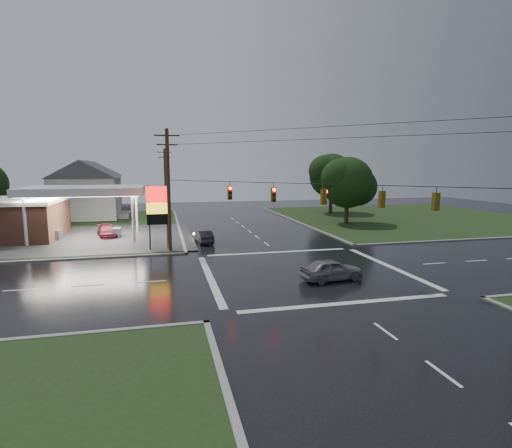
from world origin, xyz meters
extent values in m
plane|color=black|center=(0.00, 0.00, 0.00)|extent=(120.00, 120.00, 0.00)
cube|color=#1E2F15|center=(-26.00, 26.00, 0.04)|extent=(36.00, 36.00, 0.08)
cube|color=#1E2F15|center=(26.00, 26.00, 0.04)|extent=(36.00, 36.00, 0.08)
cube|color=#2D2D2D|center=(-20.00, 18.00, 0.09)|extent=(26.00, 18.00, 0.02)
cylinder|color=silver|center=(-23.00, 15.00, 2.50)|extent=(0.30, 0.30, 5.00)
cylinder|color=silver|center=(-13.00, 15.00, 2.50)|extent=(0.30, 0.30, 5.00)
cylinder|color=silver|center=(-23.00, 21.00, 2.50)|extent=(0.30, 0.30, 5.00)
cylinder|color=silver|center=(-13.00, 21.00, 2.50)|extent=(0.30, 0.30, 5.00)
cube|color=silver|center=(-18.00, 18.00, 5.20)|extent=(12.00, 8.00, 0.80)
cube|color=white|center=(-18.00, 18.00, 4.78)|extent=(11.40, 7.40, 0.04)
cube|color=#59595E|center=(-21.00, 18.00, 0.55)|extent=(0.80, 1.60, 1.10)
cube|color=#59595E|center=(-15.00, 18.00, 0.55)|extent=(0.80, 1.60, 1.10)
cylinder|color=#59595E|center=(-11.30, 10.50, 3.00)|extent=(0.16, 0.16, 6.00)
cylinder|color=#59595E|center=(-9.70, 10.50, 3.00)|extent=(0.16, 0.16, 6.00)
cube|color=red|center=(-10.50, 10.50, 5.20)|extent=(2.00, 0.35, 1.40)
cube|color=yellow|center=(-10.50, 10.50, 3.90)|extent=(2.00, 0.35, 1.00)
cube|color=black|center=(-10.50, 10.50, 2.90)|extent=(2.00, 0.35, 1.00)
cylinder|color=#382619|center=(-9.50, 9.50, 5.50)|extent=(0.32, 0.32, 11.00)
cube|color=#382619|center=(-9.50, 9.50, 10.40)|extent=(2.20, 0.12, 0.12)
cube|color=#382619|center=(-9.50, 9.50, 9.60)|extent=(1.80, 0.12, 0.12)
cylinder|color=#382619|center=(-9.50, 38.00, 5.25)|extent=(0.32, 0.32, 10.50)
cube|color=#382619|center=(-9.50, 38.00, 9.90)|extent=(2.20, 0.12, 0.12)
cube|color=#382619|center=(-9.50, 38.00, 9.10)|extent=(1.80, 0.12, 0.12)
cube|color=#59470C|center=(-4.75, 4.75, 5.60)|extent=(0.34, 0.34, 1.10)
cylinder|color=#FF0C07|center=(-4.75, 4.55, 5.98)|extent=(0.22, 0.08, 0.22)
cube|color=#59470C|center=(-1.90, 1.90, 5.60)|extent=(0.34, 0.34, 1.10)
cylinder|color=#FF0C07|center=(-1.90, 1.70, 5.98)|extent=(0.22, 0.08, 0.22)
cube|color=#59470C|center=(0.95, -0.95, 5.60)|extent=(0.34, 0.34, 1.10)
cylinder|color=#FF0C07|center=(1.15, -0.95, 5.98)|extent=(0.08, 0.22, 0.22)
cube|color=#59470C|center=(3.80, -3.80, 5.60)|extent=(0.34, 0.34, 1.10)
cylinder|color=#FF0C07|center=(3.80, -3.60, 5.98)|extent=(0.22, 0.08, 0.22)
cube|color=#59470C|center=(6.08, -6.08, 5.60)|extent=(0.34, 0.34, 1.10)
cylinder|color=#FF0C07|center=(6.08, -5.88, 5.98)|extent=(0.22, 0.08, 0.22)
cube|color=silver|center=(-21.00, 36.00, 3.00)|extent=(9.00, 8.00, 6.00)
cube|color=gray|center=(-15.70, 36.00, 0.40)|extent=(1.60, 4.80, 0.80)
cube|color=silver|center=(-22.00, 48.00, 3.00)|extent=(9.00, 8.00, 6.00)
cube|color=gray|center=(-16.70, 48.00, 0.40)|extent=(1.60, 4.80, 0.80)
cylinder|color=black|center=(14.00, 22.00, 2.52)|extent=(0.56, 0.56, 5.04)
sphere|color=black|center=(14.00, 22.00, 5.58)|extent=(6.80, 6.80, 6.80)
sphere|color=black|center=(15.70, 22.30, 4.95)|extent=(5.10, 5.10, 5.10)
sphere|color=black|center=(12.64, 21.60, 6.30)|extent=(4.76, 4.76, 4.76)
cylinder|color=black|center=(17.00, 34.00, 2.80)|extent=(0.56, 0.56, 5.60)
sphere|color=black|center=(17.00, 34.00, 6.20)|extent=(7.20, 7.20, 7.20)
sphere|color=black|center=(18.80, 34.30, 5.50)|extent=(5.40, 5.40, 5.40)
sphere|color=black|center=(15.56, 33.60, 7.00)|extent=(5.04, 5.04, 5.04)
imported|color=#212329|center=(-6.07, 13.10, 0.64)|extent=(1.75, 4.03, 1.29)
imported|color=slate|center=(1.03, -2.45, 0.74)|extent=(4.48, 2.21, 1.47)
imported|color=#50121B|center=(-16.10, 18.71, 0.64)|extent=(2.78, 4.71, 1.28)
camera|label=1|loc=(-10.08, -27.05, 7.73)|focal=28.00mm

